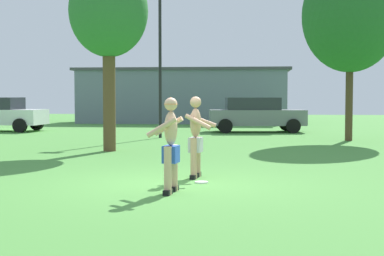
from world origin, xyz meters
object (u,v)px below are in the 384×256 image
Objects in this scene: lamp_post at (160,43)px; player_in_gray at (196,135)px; player_with_cap at (170,141)px; car_gray_mid_lot at (256,114)px; tree_right_field at (350,16)px; frisbee at (201,182)px; tree_left_field at (109,13)px.

player_in_gray is at bearing -77.28° from lamp_post.
player_with_cap is 0.37× the size of car_gray_mid_lot.
car_gray_mid_lot is 0.73× the size of lamp_post.
car_gray_mid_lot is 6.23m from lamp_post.
car_gray_mid_lot is at bearing 46.85° from lamp_post.
player_in_gray is at bearing -114.69° from tree_right_field.
frisbee is 0.04× the size of tree_right_field.
car_gray_mid_lot is 6.97m from tree_right_field.
tree_right_field is (4.52, 10.86, 4.58)m from frisbee.
lamp_post is at bearing 99.79° from player_with_cap.
car_gray_mid_lot is at bearing 85.88° from frisbee.
player_in_gray is at bearing 82.06° from player_with_cap.
lamp_post is (-3.77, -4.02, 2.90)m from car_gray_mid_lot.
tree_right_field is at bearing 67.69° from player_with_cap.
player_in_gray is 11.60m from lamp_post.
player_with_cap is 16.93m from car_gray_mid_lot.
tree_right_field reaches higher than frisbee.
player_with_cap reaches higher than frisbee.
lamp_post is 1.10× the size of tree_left_field.
car_gray_mid_lot is 11.07m from tree_left_field.
tree_right_field reaches higher than car_gray_mid_lot.
player_with_cap reaches higher than car_gray_mid_lot.
frisbee is 12.62m from tree_right_field.
frisbee is at bearing 70.48° from player_with_cap.
tree_left_field is (-4.44, -9.59, 3.30)m from car_gray_mid_lot.
player_in_gray is 0.37× the size of car_gray_mid_lot.
frisbee is 15.71m from car_gray_mid_lot.
player_in_gray is 0.30× the size of tree_left_field.
tree_left_field is at bearing 111.61° from player_with_cap.
player_with_cap is at bearing -97.94° from player_in_gray.
lamp_post is at bearing 83.19° from tree_left_field.
tree_left_field is 0.83× the size of tree_right_field.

